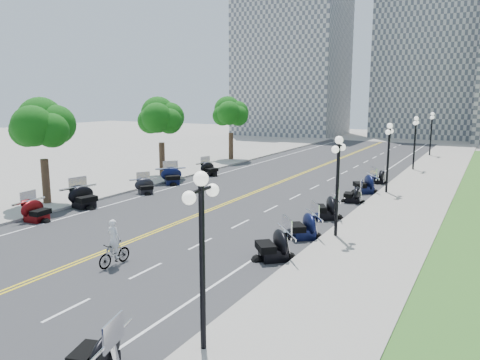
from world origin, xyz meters
The scene contains 48 objects.
ground centered at (0.00, 0.00, 0.00)m, with size 160.00×160.00×0.00m, color gray.
road centered at (0.00, 10.00, 0.00)m, with size 16.00×90.00×0.01m, color #333335.
centerline_yellow_a centered at (-0.12, 10.00, 0.01)m, with size 0.12×90.00×0.00m, color yellow.
centerline_yellow_b centered at (0.12, 10.00, 0.01)m, with size 0.12×90.00×0.00m, color yellow.
edge_line_north centered at (6.40, 10.00, 0.01)m, with size 0.12×90.00×0.00m, color white.
edge_line_south centered at (-6.40, 10.00, 0.01)m, with size 0.12×90.00×0.00m, color white.
lane_dash_4 centered at (3.20, -8.00, 0.01)m, with size 0.12×2.00×0.00m, color white.
lane_dash_5 centered at (3.20, -4.00, 0.01)m, with size 0.12×2.00×0.00m, color white.
lane_dash_6 centered at (3.20, 0.00, 0.01)m, with size 0.12×2.00×0.00m, color white.
lane_dash_7 centered at (3.20, 4.00, 0.01)m, with size 0.12×2.00×0.00m, color white.
lane_dash_8 centered at (3.20, 8.00, 0.01)m, with size 0.12×2.00×0.00m, color white.
lane_dash_9 centered at (3.20, 12.00, 0.01)m, with size 0.12×2.00×0.00m, color white.
lane_dash_10 centered at (3.20, 16.00, 0.01)m, with size 0.12×2.00×0.00m, color white.
lane_dash_11 centered at (3.20, 20.00, 0.01)m, with size 0.12×2.00×0.00m, color white.
lane_dash_12 centered at (3.20, 24.00, 0.01)m, with size 0.12×2.00×0.00m, color white.
lane_dash_13 centered at (3.20, 28.00, 0.01)m, with size 0.12×2.00×0.00m, color white.
lane_dash_14 centered at (3.20, 32.00, 0.01)m, with size 0.12×2.00×0.00m, color white.
lane_dash_15 centered at (3.20, 36.00, 0.01)m, with size 0.12×2.00×0.00m, color white.
lane_dash_16 centered at (3.20, 40.00, 0.01)m, with size 0.12×2.00×0.00m, color white.
lane_dash_17 centered at (3.20, 44.00, 0.01)m, with size 0.12×2.00×0.00m, color white.
lane_dash_18 centered at (3.20, 48.00, 0.01)m, with size 0.12×2.00×0.00m, color white.
lane_dash_19 centered at (3.20, 52.00, 0.01)m, with size 0.12×2.00×0.00m, color white.
sidewalk_north centered at (10.50, 10.00, 0.07)m, with size 5.00×90.00×0.15m, color #9E9991.
sidewalk_south centered at (-10.50, 10.00, 0.07)m, with size 5.00×90.00×0.15m, color #9E9991.
distant_block_a centered at (-18.00, 62.00, 13.00)m, with size 18.00×14.00×26.00m, color gray.
distant_block_b centered at (4.00, 68.00, 15.00)m, with size 16.00×12.00×30.00m, color gray.
street_lamp_1 centered at (8.60, -8.00, 2.60)m, with size 0.50×1.20×4.90m, color black, non-canonical shape.
street_lamp_2 centered at (8.60, 4.00, 2.60)m, with size 0.50×1.20×4.90m, color black, non-canonical shape.
street_lamp_3 centered at (8.60, 16.00, 2.60)m, with size 0.50×1.20×4.90m, color black, non-canonical shape.
street_lamp_4 centered at (8.60, 28.00, 2.60)m, with size 0.50×1.20×4.90m, color black, non-canonical shape.
street_lamp_5 centered at (8.60, 40.00, 2.60)m, with size 0.50×1.20×4.90m, color black, non-canonical shape.
tree_2 centered at (-10.00, 2.00, 4.75)m, with size 4.80×4.80×9.20m, color #235619, non-canonical shape.
tree_3 centered at (-10.00, 14.00, 4.75)m, with size 4.80×4.80×9.20m, color #235619, non-canonical shape.
tree_4 centered at (-10.00, 26.00, 4.75)m, with size 4.80×4.80×9.20m, color #235619, non-canonical shape.
motorcycle_n_3 centered at (6.74, -10.14, 0.63)m, with size 1.80×1.80×1.26m, color black, non-canonical shape.
motorcycle_n_5 centered at (7.16, -0.29, 0.75)m, with size 2.15×2.15×1.51m, color black, non-canonical shape.
motorcycle_n_6 centered at (7.18, 3.21, 0.73)m, with size 2.07×2.07×1.45m, color black, non-canonical shape.
motorcycle_n_7 centered at (6.93, 7.36, 0.76)m, with size 2.16×2.16×1.51m, color black, non-canonical shape.
motorcycle_n_8 centered at (7.20, 12.26, 0.62)m, with size 1.77×1.77×1.24m, color black, non-canonical shape.
motorcycle_n_9 centered at (7.10, 15.68, 0.77)m, with size 2.20×2.20×1.54m, color black, non-canonical shape.
motorcycle_n_10 centered at (7.09, 20.02, 0.62)m, with size 1.78×1.78×1.25m, color black, non-canonical shape.
motorcycle_s_5 centered at (-7.17, -1.01, 0.69)m, with size 1.97×1.97×1.38m, color #590A0C, non-canonical shape.
motorcycle_s_6 centered at (-7.28, 2.56, 0.78)m, with size 2.22×2.22×1.55m, color black, non-canonical shape.
motorcycle_s_7 centered at (-6.71, 7.80, 0.62)m, with size 1.77×1.77×1.24m, color black, non-canonical shape.
motorcycle_s_8 centered at (-7.23, 11.67, 0.74)m, with size 2.11×2.11×1.47m, color black, non-canonical shape.
motorcycle_s_9 centered at (-6.77, 16.54, 0.68)m, with size 1.94×1.94×1.36m, color black, non-canonical shape.
bicycle centered at (1.66, -4.13, 0.51)m, with size 0.48×1.68×1.01m, color #A51414.
cyclist_rider centered at (1.66, -4.13, 1.84)m, with size 0.60×0.39×1.65m, color white.
Camera 1 is at (15.19, -17.93, 7.02)m, focal length 35.00 mm.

